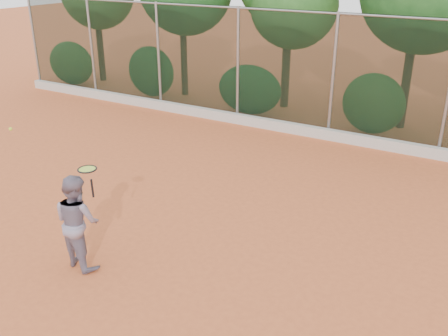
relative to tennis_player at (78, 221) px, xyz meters
The scene contains 6 objects.
ground 2.13m from the tennis_player, 41.37° to the left, with size 80.00×80.00×0.00m, color #CC5E30.
concrete_curb 8.27m from the tennis_player, 79.73° to the left, with size 24.00×0.20×0.30m, color #BAB4AC.
tennis_player is the anchor object (origin of this frame).
chainlink_fence 8.49m from the tennis_player, 79.95° to the left, with size 24.09×0.09×3.50m.
tennis_racket 1.06m from the tennis_player, ahead, with size 0.37×0.37×0.52m.
tennis_ball_in_flight 2.36m from the tennis_player, 165.95° to the left, with size 0.07×0.07×0.07m.
Camera 1 is at (4.26, -6.32, 4.89)m, focal length 40.00 mm.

